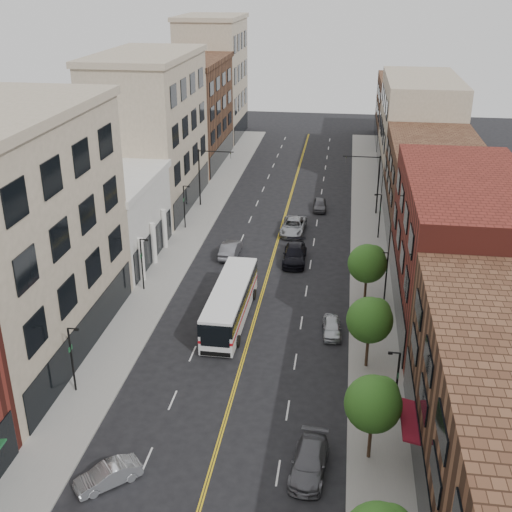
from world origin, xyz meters
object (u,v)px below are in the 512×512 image
at_px(car_lane_behind, 230,249).
at_px(car_lane_b, 293,226).
at_px(car_parked_far, 332,327).
at_px(car_lane_c, 320,205).
at_px(car_angle_b, 108,475).
at_px(car_lane_a, 295,254).
at_px(car_parked_mid, 309,462).
at_px(city_bus, 230,301).

height_order(car_lane_behind, car_lane_b, car_lane_b).
bearing_deg(car_parked_far, car_lane_c, 90.82).
relative_size(car_parked_far, car_lane_b, 0.65).
distance_m(car_lane_behind, car_lane_b, 9.59).
distance_m(car_angle_b, car_lane_b, 41.35).
bearing_deg(car_angle_b, car_lane_c, 126.72).
bearing_deg(car_lane_c, car_lane_behind, -120.84).
bearing_deg(car_lane_a, car_parked_mid, -84.72).
xyz_separation_m(car_angle_b, car_lane_b, (7.10, 40.73, 0.16)).
distance_m(car_parked_far, car_lane_behind, 18.13).
bearing_deg(car_lane_behind, city_bus, 101.69).
bearing_deg(car_parked_far, car_lane_behind, 123.40).
bearing_deg(city_bus, car_angle_b, -99.55).
bearing_deg(car_lane_a, car_parked_far, -74.39).
relative_size(car_parked_far, car_lane_c, 0.93).
xyz_separation_m(car_parked_far, car_lane_c, (-2.50, 30.14, 0.05)).
distance_m(car_parked_mid, car_lane_c, 46.30).
relative_size(car_lane_behind, car_lane_a, 0.85).
bearing_deg(car_lane_behind, car_lane_b, -126.56).
height_order(car_parked_mid, car_parked_far, car_parked_mid).
relative_size(city_bus, car_lane_a, 2.18).
bearing_deg(car_parked_mid, car_lane_a, 101.28).
bearing_deg(car_lane_behind, car_lane_c, -116.90).
bearing_deg(car_lane_c, car_lane_a, -98.65).
bearing_deg(car_lane_a, car_angle_b, -104.91).
distance_m(car_parked_mid, car_lane_a, 30.31).
bearing_deg(car_parked_far, car_lane_a, 102.97).
distance_m(car_angle_b, car_lane_a, 33.70).
relative_size(car_parked_far, car_lane_behind, 0.78).
bearing_deg(car_lane_b, car_lane_a, -81.46).
bearing_deg(car_angle_b, car_lane_a, 124.29).
relative_size(car_angle_b, car_lane_c, 0.96).
height_order(car_parked_mid, car_lane_behind, car_lane_behind).
height_order(car_parked_mid, car_lane_c, car_parked_mid).
bearing_deg(car_lane_a, car_lane_b, 94.71).
height_order(car_parked_far, car_lane_a, car_lane_a).
height_order(city_bus, car_parked_mid, city_bus).
bearing_deg(car_lane_a, car_lane_c, 82.56).
bearing_deg(car_lane_b, car_lane_c, 75.02).
xyz_separation_m(city_bus, car_lane_behind, (-2.40, 13.32, -1.05)).
bearing_deg(car_angle_b, city_bus, 127.64).
xyz_separation_m(car_parked_mid, car_lane_a, (-3.46, 30.11, 0.11)).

